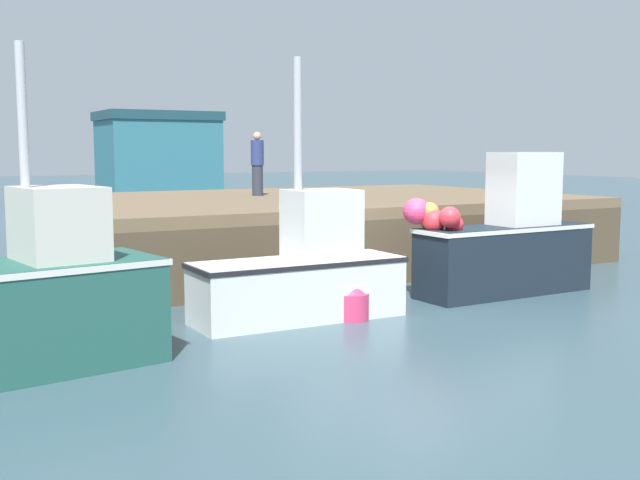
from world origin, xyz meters
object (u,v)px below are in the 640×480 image
dockworker (257,164)px  mooring_buoy_foreground (352,300)px  fishing_boat_mid (504,242)px  fishing_boat_near_left (35,301)px  fishing_boat_near_right (303,273)px

dockworker → mooring_buoy_foreground: (-1.81, -7.77, -2.17)m
fishing_boat_mid → mooring_buoy_foreground: size_ratio=5.48×
fishing_boat_mid → dockworker: bearing=106.1°
fishing_boat_near_left → mooring_buoy_foreground: (5.16, 0.54, -0.57)m
fishing_boat_near_left → dockworker: fishing_boat_near_left is taller
fishing_boat_near_left → mooring_buoy_foreground: fishing_boat_near_left is taller
fishing_boat_near_left → fishing_boat_near_right: (4.47, 0.98, -0.12)m
fishing_boat_near_right → fishing_boat_mid: bearing=1.3°
fishing_boat_near_right → dockworker: size_ratio=2.60×
fishing_boat_near_left → fishing_boat_near_right: 4.57m
fishing_boat_near_left → fishing_boat_mid: fishing_boat_near_left is taller
mooring_buoy_foreground → fishing_boat_near_left: bearing=-174.0°
fishing_boat_mid → dockworker: dockworker is taller
fishing_boat_near_right → mooring_buoy_foreground: bearing=-32.5°
fishing_boat_near_right → fishing_boat_mid: fishing_boat_near_right is taller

